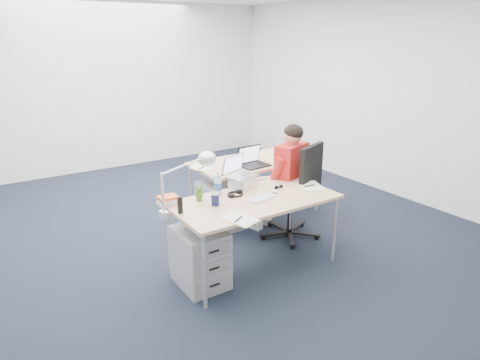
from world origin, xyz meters
The scene contains 24 objects.
floor centered at (0.00, 0.00, 0.00)m, with size 7.00×7.00×0.00m, color black.
room centered at (0.00, 0.00, 1.71)m, with size 6.02×7.02×2.80m.
desk_near centered at (0.05, -0.76, 0.68)m, with size 1.60×0.80×0.73m.
desk_far centered at (0.85, 0.35, 0.68)m, with size 1.60×0.80×0.73m.
office_chair centered at (0.82, -0.43, 0.32)m, with size 0.91×0.91×1.12m.
seated_person centered at (0.77, -0.26, 0.66)m, with size 0.54×0.77×1.30m.
drawer_pedestal_near centered at (-0.55, -0.74, 0.28)m, with size 0.40×0.50×0.55m, color #AEB0B4.
drawer_pedestal_far centered at (0.25, 0.26, 0.28)m, with size 0.40×0.50×0.55m, color #AEB0B4.
silver_laptop centered at (0.15, -0.41, 0.89)m, with size 0.31×0.24×0.32m, color silver, non-canonical shape.
wireless_keyboard centered at (0.11, -0.79, 0.74)m, with size 0.31×0.13×0.02m, color white.
computer_mouse centered at (0.32, -0.73, 0.75)m, with size 0.05×0.09×0.03m, color white.
headphones centered at (-0.05, -0.57, 0.75)m, with size 0.20×0.16×0.03m, color black, non-canonical shape.
can_koozie centered at (-0.35, -0.69, 0.79)m, with size 0.07×0.07×0.12m, color #161D46.
water_bottle centered at (-0.19, -0.48, 0.85)m, with size 0.07×0.07×0.24m, color silver.
bear_figurine centered at (-0.41, -0.50, 0.81)m, with size 0.08×0.06×0.15m, color #306E1D, non-canonical shape.
book_stack centered at (-0.70, -0.44, 0.77)m, with size 0.19×0.14×0.08m, color silver.
cordless_phone centered at (-0.70, -0.69, 0.81)m, with size 0.04×0.03×0.15m, color black.
papers_left centered at (-0.34, -1.11, 0.73)m, with size 0.20×0.29×0.01m, color #ECE888.
papers_right centered at (0.74, -0.79, 0.73)m, with size 0.21×0.29×0.01m, color #ECE888.
sunglasses centered at (0.43, -0.65, 0.74)m, with size 0.11×0.05×0.02m, color black, non-canonical shape.
desk_lamp centered at (-0.70, -0.72, 1.01)m, with size 0.49×0.18×0.55m, color silver, non-canonical shape.
dark_laptop centered at (0.69, 0.14, 0.85)m, with size 0.34×0.33×0.25m, color black, non-canonical shape.
far_cup centered at (1.33, 0.41, 0.78)m, with size 0.07×0.07×0.10m, color white.
far_papers centered at (0.12, 0.40, 0.73)m, with size 0.19×0.27×0.01m, color white.
Camera 1 is at (-2.17, -3.88, 2.19)m, focal length 32.00 mm.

